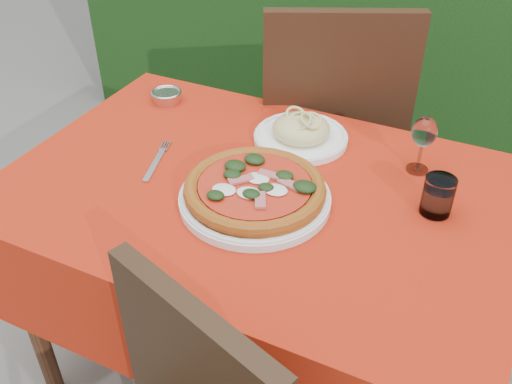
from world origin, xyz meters
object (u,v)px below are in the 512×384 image
at_px(wine_glass, 424,134).
at_px(fork, 155,165).
at_px(chair_far, 331,127).
at_px(water_glass, 437,198).
at_px(steel_ramekin, 167,97).
at_px(pizza_plate, 255,191).
at_px(pasta_plate, 301,132).

relative_size(wine_glass, fork, 0.73).
xyz_separation_m(chair_far, water_glass, (0.43, -0.53, 0.20)).
distance_m(wine_glass, steel_ramekin, 0.80).
bearing_deg(steel_ramekin, pizza_plate, -36.18).
bearing_deg(fork, pizza_plate, -21.44).
distance_m(pasta_plate, steel_ramekin, 0.47).
height_order(chair_far, fork, chair_far).
relative_size(water_glass, fork, 0.45).
bearing_deg(chair_far, water_glass, 104.53).
xyz_separation_m(pasta_plate, steel_ramekin, (-0.46, 0.04, -0.01)).
relative_size(fork, steel_ramekin, 2.45).
height_order(pasta_plate, water_glass, water_glass).
bearing_deg(pizza_plate, steel_ramekin, 143.82).
distance_m(fork, steel_ramekin, 0.36).
distance_m(water_glass, fork, 0.71).
xyz_separation_m(pasta_plate, fork, (-0.30, -0.28, -0.02)).
relative_size(chair_far, water_glass, 10.95).
bearing_deg(chair_far, steel_ramekin, 12.67).
distance_m(pasta_plate, fork, 0.41).
height_order(chair_far, pasta_plate, chair_far).
xyz_separation_m(pasta_plate, water_glass, (0.40, -0.16, 0.02)).
distance_m(pizza_plate, wine_glass, 0.45).
relative_size(pasta_plate, wine_glass, 1.69).
height_order(chair_far, water_glass, chair_far).
bearing_deg(fork, chair_far, 51.24).
height_order(chair_far, steel_ramekin, chair_far).
bearing_deg(wine_glass, water_glass, -64.02).
bearing_deg(pasta_plate, fork, -136.38).
bearing_deg(water_glass, chair_far, 129.27).
relative_size(chair_far, pasta_plate, 3.97).
distance_m(chair_far, wine_glass, 0.58).
relative_size(water_glass, wine_glass, 0.61).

